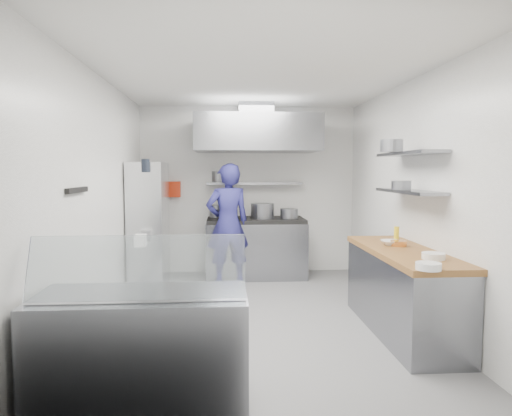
{
  "coord_description": "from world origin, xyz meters",
  "views": [
    {
      "loc": [
        -0.41,
        -5.24,
        1.73
      ],
      "look_at": [
        0.0,
        0.6,
        1.25
      ],
      "focal_mm": 32.0,
      "sensor_mm": 36.0,
      "label": 1
    }
  ],
  "objects": [
    {
      "name": "floor",
      "position": [
        0.0,
        0.0,
        0.0
      ],
      "size": [
        5.0,
        5.0,
        0.0
      ],
      "primitive_type": "plane",
      "color": "slate",
      "rests_on": "ground"
    },
    {
      "name": "ceiling",
      "position": [
        0.0,
        0.0,
        2.8
      ],
      "size": [
        5.0,
        5.0,
        0.0
      ],
      "primitive_type": "plane",
      "rotation": [
        3.14,
        0.0,
        0.0
      ],
      "color": "silver",
      "rests_on": "wall_back"
    },
    {
      "name": "wall_back",
      "position": [
        0.0,
        2.5,
        1.4
      ],
      "size": [
        3.6,
        2.8,
        0.02
      ],
      "primitive_type": "cube",
      "rotation": [
        1.57,
        0.0,
        0.0
      ],
      "color": "white",
      "rests_on": "floor"
    },
    {
      "name": "wall_front",
      "position": [
        0.0,
        -2.5,
        1.4
      ],
      "size": [
        3.6,
        2.8,
        0.02
      ],
      "primitive_type": "cube",
      "rotation": [
        -1.57,
        0.0,
        0.0
      ],
      "color": "white",
      "rests_on": "floor"
    },
    {
      "name": "wall_left",
      "position": [
        -1.8,
        0.0,
        1.4
      ],
      "size": [
        2.8,
        5.0,
        0.02
      ],
      "primitive_type": "cube",
      "rotation": [
        1.57,
        0.0,
        1.57
      ],
      "color": "white",
      "rests_on": "floor"
    },
    {
      "name": "wall_right",
      "position": [
        1.8,
        0.0,
        1.4
      ],
      "size": [
        2.8,
        5.0,
        0.02
      ],
      "primitive_type": "cube",
      "rotation": [
        1.57,
        0.0,
        -1.57
      ],
      "color": "white",
      "rests_on": "floor"
    },
    {
      "name": "gas_range",
      "position": [
        0.1,
        2.1,
        0.45
      ],
      "size": [
        1.6,
        0.8,
        0.9
      ],
      "primitive_type": "cube",
      "color": "gray",
      "rests_on": "floor"
    },
    {
      "name": "cooktop",
      "position": [
        0.1,
        2.1,
        0.93
      ],
      "size": [
        1.57,
        0.78,
        0.06
      ],
      "primitive_type": "cube",
      "color": "black",
      "rests_on": "gas_range"
    },
    {
      "name": "stock_pot_left",
      "position": [
        -0.52,
        2.31,
        1.06
      ],
      "size": [
        0.27,
        0.27,
        0.2
      ],
      "primitive_type": "cylinder",
      "color": "slate",
      "rests_on": "cooktop"
    },
    {
      "name": "stock_pot_mid",
      "position": [
        0.21,
        2.1,
        1.08
      ],
      "size": [
        0.38,
        0.38,
        0.24
      ],
      "primitive_type": "cylinder",
      "color": "slate",
      "rests_on": "cooktop"
    },
    {
      "name": "stock_pot_right",
      "position": [
        0.63,
        2.02,
        1.04
      ],
      "size": [
        0.29,
        0.29,
        0.16
      ],
      "primitive_type": "cylinder",
      "color": "slate",
      "rests_on": "cooktop"
    },
    {
      "name": "over_range_shelf",
      "position": [
        0.1,
        2.34,
        1.52
      ],
      "size": [
        1.6,
        0.3,
        0.04
      ],
      "primitive_type": "cube",
      "color": "gray",
      "rests_on": "wall_back"
    },
    {
      "name": "shelf_pot_a",
      "position": [
        -0.49,
        2.55,
        1.63
      ],
      "size": [
        0.27,
        0.27,
        0.18
      ],
      "primitive_type": "cylinder",
      "color": "slate",
      "rests_on": "over_range_shelf"
    },
    {
      "name": "extractor_hood",
      "position": [
        0.1,
        1.93,
        2.3
      ],
      "size": [
        1.9,
        1.15,
        0.55
      ],
      "primitive_type": "cube",
      "color": "gray",
      "rests_on": "wall_back"
    },
    {
      "name": "hood_duct",
      "position": [
        0.1,
        2.15,
        2.68
      ],
      "size": [
        0.55,
        0.55,
        0.24
      ],
      "primitive_type": "cube",
      "color": "slate",
      "rests_on": "extractor_hood"
    },
    {
      "name": "red_firebox",
      "position": [
        -1.25,
        2.44,
        1.42
      ],
      "size": [
        0.22,
        0.1,
        0.26
      ],
      "primitive_type": "cube",
      "color": "red",
      "rests_on": "wall_back"
    },
    {
      "name": "chef",
      "position": [
        -0.36,
        1.64,
        0.92
      ],
      "size": [
        0.76,
        0.59,
        1.84
      ],
      "primitive_type": "imported",
      "rotation": [
        0.0,
        0.0,
        3.4
      ],
      "color": "navy",
      "rests_on": "floor"
    },
    {
      "name": "wire_rack",
      "position": [
        -1.53,
        1.58,
        0.93
      ],
      "size": [
        0.5,
        0.9,
        1.85
      ],
      "primitive_type": "cube",
      "color": "silver",
      "rests_on": "floor"
    },
    {
      "name": "rack_bin_a",
      "position": [
        -1.53,
        0.88,
        0.8
      ],
      "size": [
        0.14,
        0.18,
        0.16
      ],
      "primitive_type": "cube",
      "color": "white",
      "rests_on": "wire_rack"
    },
    {
      "name": "rack_bin_b",
      "position": [
        -1.53,
        1.28,
        1.3
      ],
      "size": [
        0.15,
        0.19,
        0.17
      ],
      "primitive_type": "cube",
      "color": "yellow",
      "rests_on": "wire_rack"
    },
    {
      "name": "rack_jar",
      "position": [
        -1.48,
        1.1,
        1.8
      ],
      "size": [
        0.11,
        0.11,
        0.18
      ],
      "primitive_type": "cylinder",
      "color": "black",
      "rests_on": "wire_rack"
    },
    {
      "name": "knife_strip",
      "position": [
        -1.78,
        -0.9,
        1.55
      ],
      "size": [
        0.04,
        0.55,
        0.05
      ],
      "primitive_type": "cube",
      "color": "black",
      "rests_on": "wall_left"
    },
    {
      "name": "prep_counter_base",
      "position": [
        1.48,
        -0.6,
        0.42
      ],
      "size": [
        0.62,
        2.0,
        0.84
      ],
      "primitive_type": "cube",
      "color": "gray",
      "rests_on": "floor"
    },
    {
      "name": "prep_counter_top",
      "position": [
        1.48,
        -0.6,
        0.87
      ],
      "size": [
        0.65,
        2.04,
        0.06
      ],
      "primitive_type": "cube",
      "color": "brown",
      "rests_on": "prep_counter_base"
    },
    {
      "name": "plate_stack_a",
      "position": [
        1.3,
        -1.58,
        0.93
      ],
      "size": [
        0.21,
        0.21,
        0.06
      ],
      "primitive_type": "cylinder",
      "color": "white",
      "rests_on": "prep_counter_top"
    },
    {
      "name": "plate_stack_b",
      "position": [
        1.55,
        -1.14,
        0.93
      ],
      "size": [
        0.21,
        0.21,
        0.06
      ],
      "primitive_type": "cylinder",
      "color": "white",
      "rests_on": "prep_counter_top"
    },
    {
      "name": "copper_pan",
      "position": [
        1.51,
        -0.38,
        0.93
      ],
      "size": [
        0.18,
        0.18,
        0.06
      ],
      "primitive_type": "cylinder",
      "color": "#D6853C",
      "rests_on": "prep_counter_top"
    },
    {
      "name": "squeeze_bottle",
      "position": [
        1.6,
        -0.1,
        0.99
      ],
      "size": [
        0.06,
        0.06,
        0.18
      ],
      "primitive_type": "cylinder",
      "color": "yellow",
      "rests_on": "prep_counter_top"
    },
    {
      "name": "mixing_bowl",
      "position": [
        1.45,
        -0.32,
        0.93
      ],
      "size": [
        0.25,
        0.25,
        0.06
      ],
      "primitive_type": "imported",
      "rotation": [
        0.0,
        0.0,
        -0.11
      ],
      "color": "white",
      "rests_on": "prep_counter_top"
    },
    {
      "name": "wall_shelf_lower",
      "position": [
        1.64,
        -0.3,
        1.5
      ],
      "size": [
        0.3,
        1.3,
        0.04
      ],
      "primitive_type": "cube",
      "color": "gray",
      "rests_on": "wall_right"
    },
    {
      "name": "wall_shelf_upper",
      "position": [
        1.64,
        -0.3,
        1.92
      ],
      "size": [
        0.3,
        1.3,
        0.04
      ],
      "primitive_type": "cube",
      "color": "gray",
      "rests_on": "wall_right"
    },
    {
      "name": "shelf_pot_c",
      "position": [
        1.56,
        -0.3,
        1.57
      ],
      "size": [
        0.21,
        0.21,
        0.1
      ],
      "primitive_type": "cylinder",
      "color": "slate",
      "rests_on": "wall_shelf_lower"
    },
    {
      "name": "shelf_pot_d",
      "position": [
        1.48,
        -0.19,
        2.01
      ],
      "size": [
        0.25,
        0.25,
        0.14
      ],
      "primitive_type": "cylinder",
      "color": "slate",
      "rests_on": "wall_shelf_upper"
    },
    {
      "name": "display_case",
      "position": [
        -1.0,
        -2.0,
        0.42
      ],
      "size": [
        1.5,
        0.7,
        0.85
      ],
      "primitive_type": "cube",
      "color": "gray",
      "rests_on": "floor"
    },
    {
      "name": "display_glass",
      "position": [
        -1.0,
        -2.12,
        1.07
      ],
      "size": [
        1.47,
        0.19,
        0.42
      ],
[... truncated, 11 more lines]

